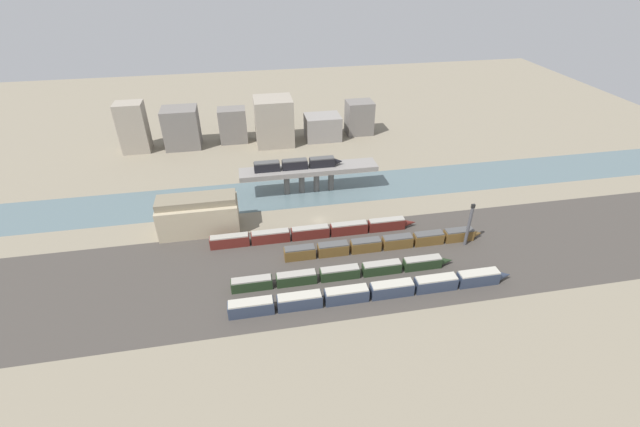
# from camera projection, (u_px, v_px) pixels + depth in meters

# --- Properties ---
(ground_plane) EXTENTS (400.00, 400.00, 0.00)m
(ground_plane) POSITION_uv_depth(u_px,v_px,m) (319.00, 220.00, 142.32)
(ground_plane) COLOR gray
(railbed_yard) EXTENTS (280.00, 42.00, 0.01)m
(railbed_yard) POSITION_uv_depth(u_px,v_px,m) (334.00, 266.00, 122.43)
(railbed_yard) COLOR #423D38
(railbed_yard) RESTS_ON ground
(river_water) EXTENTS (320.00, 21.92, 0.01)m
(river_water) POSITION_uv_depth(u_px,v_px,m) (309.00, 191.00, 158.83)
(river_water) COLOR slate
(river_water) RESTS_ON ground
(bridge) EXTENTS (49.80, 8.09, 9.83)m
(bridge) POSITION_uv_depth(u_px,v_px,m) (309.00, 172.00, 154.46)
(bridge) COLOR gray
(bridge) RESTS_ON ground
(train_on_bridge) EXTENTS (31.91, 2.99, 3.45)m
(train_on_bridge) POSITION_uv_depth(u_px,v_px,m) (298.00, 164.00, 152.04)
(train_on_bridge) COLOR black
(train_on_bridge) RESTS_ON bridge
(train_yard_near) EXTENTS (76.04, 3.19, 3.96)m
(train_yard_near) POSITION_uv_depth(u_px,v_px,m) (375.00, 291.00, 110.64)
(train_yard_near) COLOR #2D384C
(train_yard_near) RESTS_ON ground
(train_yard_mid) EXTENTS (62.60, 2.76, 3.44)m
(train_yard_mid) POSITION_uv_depth(u_px,v_px,m) (345.00, 272.00, 117.34)
(train_yard_mid) COLOR #23381E
(train_yard_mid) RESTS_ON ground
(train_yard_far) EXTENTS (61.86, 3.08, 3.81)m
(train_yard_far) POSITION_uv_depth(u_px,v_px,m) (385.00, 243.00, 128.42)
(train_yard_far) COLOR brown
(train_yard_far) RESTS_ON ground
(train_yard_outer) EXTENTS (65.39, 2.66, 3.83)m
(train_yard_outer) POSITION_uv_depth(u_px,v_px,m) (314.00, 232.00, 133.28)
(train_yard_outer) COLOR #5B1E19
(train_yard_outer) RESTS_ON ground
(warehouse_building) EXTENTS (24.62, 10.69, 12.18)m
(warehouse_building) POSITION_uv_depth(u_px,v_px,m) (199.00, 215.00, 134.49)
(warehouse_building) COLOR tan
(warehouse_building) RESTS_ON ground
(signal_tower) EXTENTS (1.00, 0.94, 14.41)m
(signal_tower) POSITION_uv_depth(u_px,v_px,m) (469.00, 225.00, 127.14)
(signal_tower) COLOR #4C4C51
(signal_tower) RESTS_ON ground
(city_block_far_left) EXTENTS (11.52, 9.07, 21.55)m
(city_block_far_left) POSITION_uv_depth(u_px,v_px,m) (133.00, 127.00, 183.88)
(city_block_far_left) COLOR gray
(city_block_far_left) RESTS_ON ground
(city_block_left) EXTENTS (15.14, 12.31, 17.68)m
(city_block_left) POSITION_uv_depth(u_px,v_px,m) (182.00, 128.00, 188.66)
(city_block_left) COLOR slate
(city_block_left) RESTS_ON ground
(city_block_center) EXTENTS (12.27, 8.69, 15.51)m
(city_block_center) POSITION_uv_depth(u_px,v_px,m) (233.00, 125.00, 194.30)
(city_block_center) COLOR slate
(city_block_center) RESTS_ON ground
(city_block_right) EXTENTS (16.56, 14.76, 20.93)m
(city_block_right) POSITION_uv_depth(u_px,v_px,m) (274.00, 121.00, 190.90)
(city_block_right) COLOR gray
(city_block_right) RESTS_ON ground
(city_block_far_right) EXTENTS (16.03, 12.16, 11.13)m
(city_block_far_right) POSITION_uv_depth(u_px,v_px,m) (323.00, 127.00, 198.24)
(city_block_far_right) COLOR gray
(city_block_far_right) RESTS_ON ground
(city_block_tall) EXTENTS (12.27, 10.03, 15.48)m
(city_block_tall) POSITION_uv_depth(u_px,v_px,m) (359.00, 117.00, 202.90)
(city_block_tall) COLOR slate
(city_block_tall) RESTS_ON ground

